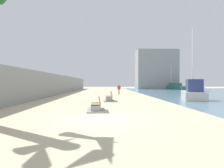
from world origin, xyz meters
TOP-DOWN VIEW (x-y plane):
  - ground_plane at (0.00, 18.00)m, footprint 120.00×120.00m
  - seawall at (-7.50, 18.00)m, footprint 0.80×64.00m
  - bench_near at (-0.50, 2.56)m, footprint 1.19×2.14m
  - bench_far at (0.45, 8.85)m, footprint 1.15×2.13m
  - person_walking at (2.19, 19.77)m, footprint 0.52×0.25m
  - boat_far_left at (9.36, 9.83)m, footprint 3.42×5.37m
  - boat_nearest at (18.92, 41.65)m, footprint 4.98×7.73m
  - boat_mid_bay at (20.44, 29.72)m, footprint 3.93×5.64m
  - harbor_building at (15.39, 46.00)m, footprint 12.00×6.00m

SIDE VIEW (x-z plane):
  - ground_plane at x=0.00m, z-range 0.00..0.00m
  - bench_near at x=-0.50m, z-range -0.26..0.72m
  - bench_far at x=0.45m, z-range -0.26..0.72m
  - boat_nearest at x=18.92m, z-range -2.65..4.10m
  - boat_mid_bay at x=20.44m, z-range -0.22..1.80m
  - boat_far_left at x=9.36m, z-range -3.01..4.67m
  - person_walking at x=2.19m, z-range 0.11..1.66m
  - seawall at x=-7.50m, z-range 0.00..3.09m
  - harbor_building at x=15.39m, z-range 0.00..11.68m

